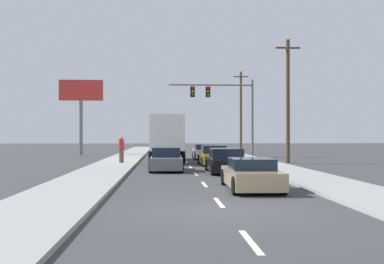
{
  "coord_description": "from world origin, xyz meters",
  "views": [
    {
      "loc": [
        -1.65,
        -12.08,
        2.05
      ],
      "look_at": [
        0.23,
        18.48,
        2.23
      ],
      "focal_mm": 42.37,
      "sensor_mm": 36.0,
      "label": 1
    }
  ],
  "objects_px": {
    "box_truck": "(167,135)",
    "car_white": "(205,152)",
    "car_black": "(226,162)",
    "utility_pole_mid": "(288,99)",
    "car_yellow": "(213,156)",
    "pedestrian_near_corner": "(121,149)",
    "car_gray": "(166,160)",
    "utility_pole_far": "(241,111)",
    "car_tan": "(251,175)",
    "traffic_signal_mast": "(219,99)",
    "roadside_billboard": "(81,101)"
  },
  "relations": [
    {
      "from": "car_tan",
      "to": "utility_pole_far",
      "type": "distance_m",
      "value": 38.13
    },
    {
      "from": "car_black",
      "to": "car_tan",
      "type": "relative_size",
      "value": 0.94
    },
    {
      "from": "car_tan",
      "to": "traffic_signal_mast",
      "type": "xyz_separation_m",
      "value": [
        1.81,
        25.19,
        4.85
      ]
    },
    {
      "from": "car_black",
      "to": "car_yellow",
      "type": "bearing_deg",
      "value": 90.09
    },
    {
      "from": "utility_pole_mid",
      "to": "utility_pole_far",
      "type": "xyz_separation_m",
      "value": [
        0.24,
        21.68,
        0.34
      ]
    },
    {
      "from": "box_truck",
      "to": "traffic_signal_mast",
      "type": "height_order",
      "value": "traffic_signal_mast"
    },
    {
      "from": "car_white",
      "to": "car_yellow",
      "type": "bearing_deg",
      "value": -91.0
    },
    {
      "from": "utility_pole_mid",
      "to": "car_gray",
      "type": "bearing_deg",
      "value": -142.71
    },
    {
      "from": "car_gray",
      "to": "car_yellow",
      "type": "relative_size",
      "value": 0.91
    },
    {
      "from": "box_truck",
      "to": "utility_pole_mid",
      "type": "height_order",
      "value": "utility_pole_mid"
    },
    {
      "from": "car_yellow",
      "to": "roadside_billboard",
      "type": "relative_size",
      "value": 0.58
    },
    {
      "from": "car_tan",
      "to": "pedestrian_near_corner",
      "type": "xyz_separation_m",
      "value": [
        -6.18,
        14.5,
        0.52
      ]
    },
    {
      "from": "traffic_signal_mast",
      "to": "car_black",
      "type": "bearing_deg",
      "value": -95.57
    },
    {
      "from": "box_truck",
      "to": "car_white",
      "type": "bearing_deg",
      "value": 47.19
    },
    {
      "from": "car_tan",
      "to": "roadside_billboard",
      "type": "bearing_deg",
      "value": 111.36
    },
    {
      "from": "traffic_signal_mast",
      "to": "roadside_billboard",
      "type": "xyz_separation_m",
      "value": [
        -13.56,
        4.85,
        0.16
      ]
    },
    {
      "from": "car_white",
      "to": "roadside_billboard",
      "type": "relative_size",
      "value": 0.54
    },
    {
      "from": "roadside_billboard",
      "to": "pedestrian_near_corner",
      "type": "xyz_separation_m",
      "value": [
        5.57,
        -15.53,
        -4.49
      ]
    },
    {
      "from": "car_gray",
      "to": "box_truck",
      "type": "bearing_deg",
      "value": 89.54
    },
    {
      "from": "utility_pole_far",
      "to": "box_truck",
      "type": "bearing_deg",
      "value": -114.71
    },
    {
      "from": "roadside_billboard",
      "to": "car_white",
      "type": "bearing_deg",
      "value": -36.42
    },
    {
      "from": "car_yellow",
      "to": "car_black",
      "type": "relative_size",
      "value": 1.09
    },
    {
      "from": "car_yellow",
      "to": "car_black",
      "type": "height_order",
      "value": "car_yellow"
    },
    {
      "from": "car_gray",
      "to": "car_black",
      "type": "distance_m",
      "value": 3.56
    },
    {
      "from": "car_black",
      "to": "traffic_signal_mast",
      "type": "bearing_deg",
      "value": 84.43
    },
    {
      "from": "car_white",
      "to": "traffic_signal_mast",
      "type": "bearing_deg",
      "value": 67.83
    },
    {
      "from": "box_truck",
      "to": "utility_pole_mid",
      "type": "bearing_deg",
      "value": -12.74
    },
    {
      "from": "pedestrian_near_corner",
      "to": "car_tan",
      "type": "bearing_deg",
      "value": -66.92
    },
    {
      "from": "traffic_signal_mast",
      "to": "car_yellow",
      "type": "bearing_deg",
      "value": -98.69
    },
    {
      "from": "roadside_billboard",
      "to": "car_yellow",
      "type": "bearing_deg",
      "value": -54.0
    },
    {
      "from": "car_yellow",
      "to": "car_gray",
      "type": "bearing_deg",
      "value": -123.49
    },
    {
      "from": "car_gray",
      "to": "car_black",
      "type": "xyz_separation_m",
      "value": [
        3.21,
        -1.54,
        0.0
      ]
    },
    {
      "from": "car_black",
      "to": "utility_pole_mid",
      "type": "xyz_separation_m",
      "value": [
        5.68,
        8.31,
        4.04
      ]
    },
    {
      "from": "car_tan",
      "to": "utility_pole_far",
      "type": "xyz_separation_m",
      "value": [
        6.0,
        37.39,
        4.44
      ]
    },
    {
      "from": "pedestrian_near_corner",
      "to": "car_white",
      "type": "bearing_deg",
      "value": 46.52
    },
    {
      "from": "car_black",
      "to": "utility_pole_far",
      "type": "distance_m",
      "value": 30.88
    },
    {
      "from": "car_black",
      "to": "pedestrian_near_corner",
      "type": "xyz_separation_m",
      "value": [
        -6.26,
        7.1,
        0.47
      ]
    },
    {
      "from": "car_yellow",
      "to": "utility_pole_far",
      "type": "xyz_separation_m",
      "value": [
        5.93,
        23.61,
        4.37
      ]
    },
    {
      "from": "car_gray",
      "to": "traffic_signal_mast",
      "type": "bearing_deg",
      "value": 73.08
    },
    {
      "from": "utility_pole_mid",
      "to": "roadside_billboard",
      "type": "bearing_deg",
      "value": 140.72
    },
    {
      "from": "traffic_signal_mast",
      "to": "roadside_billboard",
      "type": "bearing_deg",
      "value": 160.33
    },
    {
      "from": "car_yellow",
      "to": "car_black",
      "type": "bearing_deg",
      "value": -89.91
    },
    {
      "from": "pedestrian_near_corner",
      "to": "car_yellow",
      "type": "bearing_deg",
      "value": -6.6
    },
    {
      "from": "car_white",
      "to": "utility_pole_far",
      "type": "xyz_separation_m",
      "value": [
        5.8,
        16.17,
        4.39
      ]
    },
    {
      "from": "car_yellow",
      "to": "utility_pole_mid",
      "type": "bearing_deg",
      "value": 18.78
    },
    {
      "from": "car_yellow",
      "to": "pedestrian_near_corner",
      "type": "xyz_separation_m",
      "value": [
        -6.25,
        0.72,
        0.46
      ]
    },
    {
      "from": "car_gray",
      "to": "pedestrian_near_corner",
      "type": "distance_m",
      "value": 6.36
    },
    {
      "from": "car_yellow",
      "to": "traffic_signal_mast",
      "type": "relative_size",
      "value": 0.56
    },
    {
      "from": "car_white",
      "to": "utility_pole_mid",
      "type": "bearing_deg",
      "value": -44.72
    },
    {
      "from": "utility_pole_mid",
      "to": "pedestrian_near_corner",
      "type": "relative_size",
      "value": 4.91
    }
  ]
}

